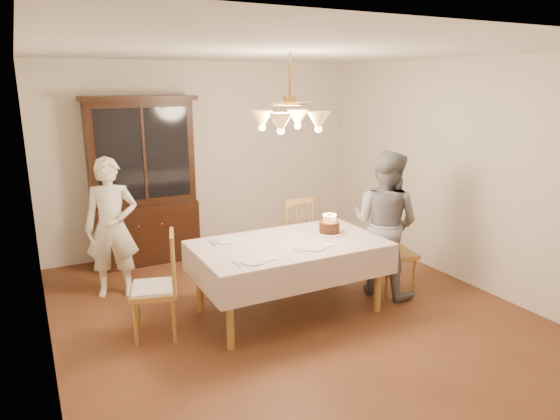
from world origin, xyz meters
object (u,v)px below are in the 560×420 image
china_hutch (143,184)px  birthday_cake (329,228)px  chair_far_side (291,240)px  elderly_woman (112,228)px  dining_table (289,249)px

china_hutch → birthday_cake: 2.64m
birthday_cake → chair_far_side: bearing=90.5°
elderly_woman → birthday_cake: size_ratio=5.19×
dining_table → elderly_woman: 1.99m
dining_table → elderly_woman: size_ratio=1.22×
chair_far_side → dining_table: bearing=-119.8°
china_hutch → chair_far_side: bearing=-42.9°
china_hutch → elderly_woman: china_hutch is taller
chair_far_side → elderly_woman: bearing=169.3°
elderly_woman → birthday_cake: (2.04, -1.22, 0.04)m
dining_table → elderly_woman: (-1.51, 1.29, 0.10)m
dining_table → birthday_cake: (0.52, 0.07, 0.14)m
chair_far_side → elderly_woman: 2.09m
dining_table → chair_far_side: (0.52, 0.90, -0.24)m
birthday_cake → elderly_woman: bearing=149.1°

